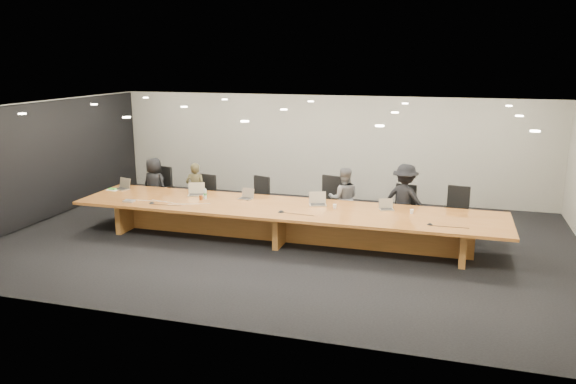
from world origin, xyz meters
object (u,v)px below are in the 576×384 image
(chair_far_left, at_px, (158,189))
(mic_right, at_px, (430,224))
(person_b, at_px, (196,190))
(amber_mug, at_px, (201,198))
(chair_mid_left, at_px, (256,199))
(laptop_d, at_px, (318,199))
(mic_left, at_px, (152,203))
(chair_right, at_px, (402,210))
(person_d, at_px, (405,200))
(chair_mid_right, at_px, (327,202))
(paper_cup_far, at_px, (412,211))
(laptop_b, at_px, (196,189))
(laptop_a, at_px, (121,184))
(conference_table, at_px, (284,217))
(paper_cup_near, at_px, (335,206))
(person_a, at_px, (155,186))
(av_box, at_px, (129,201))
(mic_center, at_px, (281,211))
(person_c, at_px, (344,199))
(chair_left, at_px, (203,196))
(laptop_c, at_px, (245,194))
(chair_far_right, at_px, (456,212))
(laptop_e, at_px, (387,205))
(water_bottle, at_px, (205,194))

(chair_far_left, distance_m, mic_right, 6.91)
(person_b, height_order, amber_mug, person_b)
(chair_mid_left, bearing_deg, laptop_d, -11.04)
(laptop_d, xyz_separation_m, mic_left, (-3.45, -0.85, -0.13))
(person_b, bearing_deg, chair_right, 171.06)
(person_d, height_order, mic_left, person_d)
(chair_right, xyz_separation_m, amber_mug, (-4.25, -1.17, 0.25))
(chair_mid_right, relative_size, paper_cup_far, 13.95)
(chair_mid_right, xyz_separation_m, laptop_b, (-2.84, -0.83, 0.30))
(laptop_a, relative_size, amber_mug, 3.40)
(conference_table, relative_size, paper_cup_near, 98.06)
(chair_mid_left, height_order, laptop_d, chair_mid_left)
(laptop_b, bearing_deg, chair_mid_left, 20.23)
(person_a, distance_m, laptop_a, 0.91)
(av_box, relative_size, mic_center, 1.63)
(person_b, bearing_deg, person_d, 170.64)
(chair_far_left, height_order, paper_cup_near, chair_far_left)
(paper_cup_far, distance_m, mic_right, 0.79)
(chair_mid_right, bearing_deg, laptop_d, -73.52)
(person_c, height_order, laptop_a, person_c)
(person_a, xyz_separation_m, paper_cup_far, (6.30, -0.95, 0.09))
(chair_right, xyz_separation_m, mic_center, (-2.27, -1.64, 0.22))
(person_b, height_order, person_d, person_d)
(laptop_d, bearing_deg, av_box, 173.99)
(amber_mug, height_order, mic_center, amber_mug)
(chair_mid_left, distance_m, person_c, 2.12)
(laptop_d, height_order, paper_cup_near, laptop_d)
(paper_cup_near, bearing_deg, person_c, 90.82)
(chair_left, relative_size, laptop_b, 2.91)
(laptop_c, bearing_deg, paper_cup_near, 6.51)
(paper_cup_near, relative_size, mic_left, 0.73)
(laptop_a, xyz_separation_m, paper_cup_far, (6.74, -0.19, -0.09))
(laptop_c, bearing_deg, person_c, 35.02)
(laptop_b, bearing_deg, person_a, 132.39)
(chair_mid_left, distance_m, laptop_c, 0.98)
(chair_far_left, height_order, chair_far_right, chair_far_left)
(chair_right, relative_size, paper_cup_near, 11.94)
(laptop_b, relative_size, av_box, 1.62)
(laptop_d, bearing_deg, laptop_e, -16.22)
(mic_center, bearing_deg, mic_right, -0.79)
(chair_far_left, relative_size, chair_left, 1.09)
(chair_left, bearing_deg, laptop_a, -144.47)
(laptop_a, height_order, water_bottle, laptop_a)
(person_b, bearing_deg, conference_table, 145.95)
(person_d, height_order, laptop_d, person_d)
(chair_far_left, bearing_deg, chair_left, 10.73)
(amber_mug, xyz_separation_m, mic_center, (1.98, -0.47, -0.03))
(amber_mug, bearing_deg, chair_far_right, 12.83)
(chair_mid_left, relative_size, person_b, 0.79)
(laptop_b, bearing_deg, laptop_e, -19.83)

